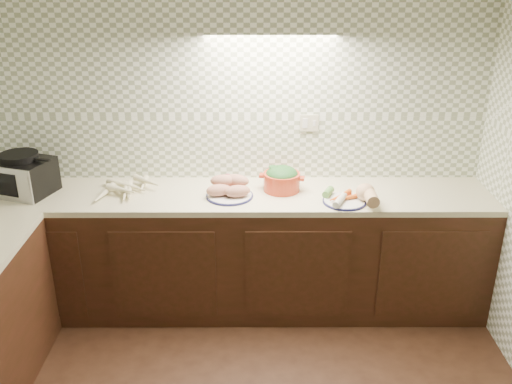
{
  "coord_description": "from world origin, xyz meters",
  "views": [
    {
      "loc": [
        0.16,
        -2.11,
        2.47
      ],
      "look_at": [
        0.17,
        1.25,
        1.02
      ],
      "focal_mm": 40.0,
      "sensor_mm": 36.0,
      "label": 1
    }
  ],
  "objects_px": {
    "toaster_oven": "(21,175)",
    "dutch_oven": "(282,179)",
    "veg_plate": "(354,196)",
    "sweet_potato_plate": "(229,188)",
    "onion_bowl": "(229,182)",
    "parsnip_pile": "(121,188)"
  },
  "relations": [
    {
      "from": "onion_bowl",
      "to": "dutch_oven",
      "type": "height_order",
      "value": "dutch_oven"
    },
    {
      "from": "onion_bowl",
      "to": "veg_plate",
      "type": "distance_m",
      "value": 0.88
    },
    {
      "from": "sweet_potato_plate",
      "to": "onion_bowl",
      "type": "bearing_deg",
      "value": 92.49
    },
    {
      "from": "parsnip_pile",
      "to": "onion_bowl",
      "type": "bearing_deg",
      "value": 7.9
    },
    {
      "from": "parsnip_pile",
      "to": "dutch_oven",
      "type": "height_order",
      "value": "dutch_oven"
    },
    {
      "from": "sweet_potato_plate",
      "to": "onion_bowl",
      "type": "height_order",
      "value": "sweet_potato_plate"
    },
    {
      "from": "dutch_oven",
      "to": "toaster_oven",
      "type": "bearing_deg",
      "value": -166.49
    },
    {
      "from": "toaster_oven",
      "to": "dutch_oven",
      "type": "relative_size",
      "value": 1.49
    },
    {
      "from": "veg_plate",
      "to": "dutch_oven",
      "type": "bearing_deg",
      "value": 156.49
    },
    {
      "from": "sweet_potato_plate",
      "to": "dutch_oven",
      "type": "relative_size",
      "value": 1.0
    },
    {
      "from": "veg_plate",
      "to": "sweet_potato_plate",
      "type": "bearing_deg",
      "value": 172.91
    },
    {
      "from": "dutch_oven",
      "to": "veg_plate",
      "type": "relative_size",
      "value": 0.88
    },
    {
      "from": "onion_bowl",
      "to": "toaster_oven",
      "type": "bearing_deg",
      "value": -175.99
    },
    {
      "from": "sweet_potato_plate",
      "to": "onion_bowl",
      "type": "relative_size",
      "value": 2.42
    },
    {
      "from": "veg_plate",
      "to": "parsnip_pile",
      "type": "bearing_deg",
      "value": 174.17
    },
    {
      "from": "toaster_oven",
      "to": "sweet_potato_plate",
      "type": "distance_m",
      "value": 1.43
    },
    {
      "from": "toaster_oven",
      "to": "parsnip_pile",
      "type": "relative_size",
      "value": 1.15
    },
    {
      "from": "parsnip_pile",
      "to": "sweet_potato_plate",
      "type": "relative_size",
      "value": 1.29
    },
    {
      "from": "toaster_oven",
      "to": "veg_plate",
      "type": "relative_size",
      "value": 1.32
    },
    {
      "from": "parsnip_pile",
      "to": "dutch_oven",
      "type": "relative_size",
      "value": 1.3
    },
    {
      "from": "toaster_oven",
      "to": "dutch_oven",
      "type": "distance_m",
      "value": 1.79
    },
    {
      "from": "parsnip_pile",
      "to": "onion_bowl",
      "type": "height_order",
      "value": "onion_bowl"
    }
  ]
}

